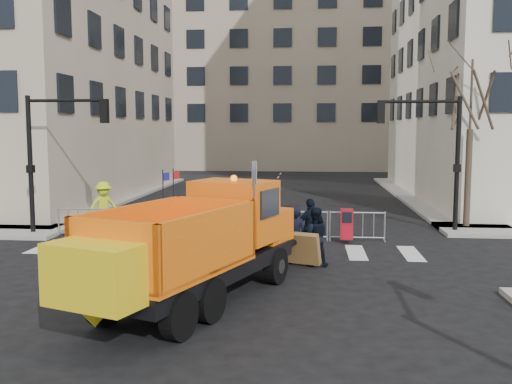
# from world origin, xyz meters

# --- Properties ---
(ground) EXTENTS (120.00, 120.00, 0.00)m
(ground) POSITION_xyz_m (0.00, 0.00, 0.00)
(ground) COLOR black
(ground) RESTS_ON ground
(sidewalk_back) EXTENTS (64.00, 5.00, 0.15)m
(sidewalk_back) POSITION_xyz_m (0.00, 8.50, 0.07)
(sidewalk_back) COLOR gray
(sidewalk_back) RESTS_ON ground
(building_far) EXTENTS (30.00, 18.00, 24.00)m
(building_far) POSITION_xyz_m (0.00, 52.00, 12.00)
(building_far) COLOR gray
(building_far) RESTS_ON ground
(traffic_light_left) EXTENTS (0.18, 0.18, 5.40)m
(traffic_light_left) POSITION_xyz_m (-8.00, 7.50, 2.70)
(traffic_light_left) COLOR black
(traffic_light_left) RESTS_ON ground
(traffic_light_right) EXTENTS (0.18, 0.18, 5.40)m
(traffic_light_right) POSITION_xyz_m (8.50, 9.50, 2.70)
(traffic_light_right) COLOR black
(traffic_light_right) RESTS_ON ground
(crowd_barriers) EXTENTS (12.60, 0.60, 1.10)m
(crowd_barriers) POSITION_xyz_m (-0.75, 7.60, 0.55)
(crowd_barriers) COLOR #9EA0A5
(crowd_barriers) RESTS_ON ground
(street_tree) EXTENTS (3.00, 3.00, 7.50)m
(street_tree) POSITION_xyz_m (9.20, 10.50, 3.75)
(street_tree) COLOR #382B21
(street_tree) RESTS_ON ground
(plow_truck) EXTENTS (5.22, 8.89, 3.35)m
(plow_truck) POSITION_xyz_m (0.09, -0.64, 1.49)
(plow_truck) COLOR black
(plow_truck) RESTS_ON ground
(cop_a) EXTENTS (0.65, 0.43, 1.77)m
(cop_a) POSITION_xyz_m (2.30, 3.67, 0.89)
(cop_a) COLOR black
(cop_a) RESTS_ON ground
(cop_b) EXTENTS (0.89, 0.71, 1.79)m
(cop_b) POSITION_xyz_m (2.89, 3.48, 0.90)
(cop_b) COLOR black
(cop_b) RESTS_ON ground
(cop_c) EXTENTS (1.18, 0.95, 1.88)m
(cop_c) POSITION_xyz_m (2.78, 4.93, 0.94)
(cop_c) COLOR black
(cop_c) RESTS_ON ground
(worker) EXTENTS (1.42, 1.33, 1.93)m
(worker) POSITION_xyz_m (-5.35, 8.08, 1.11)
(worker) COLOR #CEE41A
(worker) RESTS_ON sidewalk_back
(newspaper_box) EXTENTS (0.46, 0.42, 1.10)m
(newspaper_box) POSITION_xyz_m (4.08, 7.11, 0.70)
(newspaper_box) COLOR #A70C1B
(newspaper_box) RESTS_ON sidewalk_back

